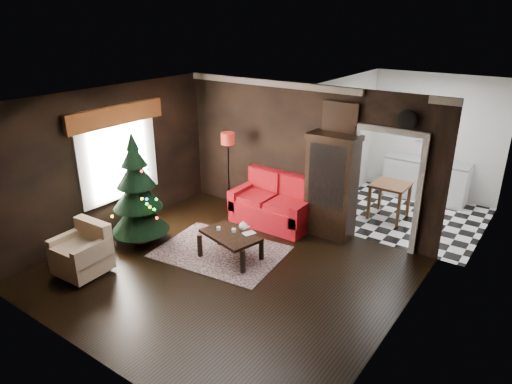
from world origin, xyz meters
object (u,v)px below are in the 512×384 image
Objects in this scene: wall_clock at (407,119)px; armchair at (80,249)px; curio_cabinet at (331,189)px; christmas_tree at (137,190)px; loveseat at (273,201)px; teapot at (243,226)px; kitchen_table at (389,201)px; coffee_table at (230,246)px; floor_lamp at (229,175)px.

armchair is at bearing -135.09° from wall_clock.
christmas_tree reaches higher than curio_cabinet.
loveseat is 5.31× the size of wall_clock.
curio_cabinet reaches higher than armchair.
kitchen_table is at bearing 63.32° from teapot.
curio_cabinet is 2.19m from coffee_table.
loveseat reaches higher than teapot.
floor_lamp is at bearing -173.06° from wall_clock.
christmas_tree reaches higher than floor_lamp.
wall_clock reaches higher than floor_lamp.
loveseat is 3.04m from wall_clock.
teapot is at bearing -78.34° from loveseat.
curio_cabinet reaches higher than loveseat.
teapot is at bearing 21.85° from christmas_tree.
floor_lamp is 2.42× the size of kitchen_table.
christmas_tree is at bearing -139.26° from curio_cabinet.
armchair is 2.70m from teapot.
coffee_table is 3.19× the size of wall_clock.
floor_lamp is 2.14m from coffee_table.
loveseat is 2.14× the size of armchair.
floor_lamp reaches higher than armchair.
armchair is (-1.47, -3.41, -0.04)m from loveseat.
wall_clock is at bearing 9.66° from loveseat.
loveseat is 3.72m from armchair.
armchair is (-0.36, -3.39, -0.37)m from floor_lamp.
kitchen_table is (1.62, 3.27, 0.13)m from coffee_table.
kitchen_table is at bearing 63.68° from coffee_table.
coffee_table is 5.82× the size of teapot.
floor_lamp reaches higher than teapot.
loveseat is at bearing 64.20° from armchair.
kitchen_table is (0.65, 1.43, -0.57)m from curio_cabinet.
christmas_tree is (-0.44, -2.08, 0.22)m from floor_lamp.
curio_cabinet is 1.86× the size of coffee_table.
floor_lamp is 1.96m from teapot.
wall_clock reaches higher than teapot.
armchair is 2.46m from coffee_table.
wall_clock is 0.43× the size of kitchen_table.
teapot is (0.28, -1.37, 0.05)m from loveseat.
curio_cabinet is 1.88m from wall_clock.
armchair is 4.53× the size of teapot.
christmas_tree is 1.97× the size of coffee_table.
teapot is (-0.87, -1.59, -0.40)m from curio_cabinet.
coffee_table is 3.65m from kitchen_table.
wall_clock is at bearing 32.71° from christmas_tree.
teapot is (1.83, 0.73, -0.50)m from christmas_tree.
wall_clock reaches higher than kitchen_table.
curio_cabinet is at bearing 62.26° from coffee_table.
loveseat is 1.66× the size of coffee_table.
floor_lamp is 3.39m from kitchen_table.
coffee_table is at bearing -116.32° from kitchen_table.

